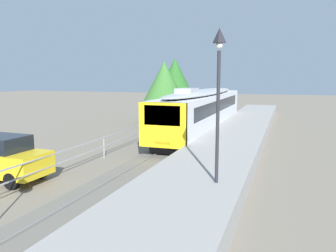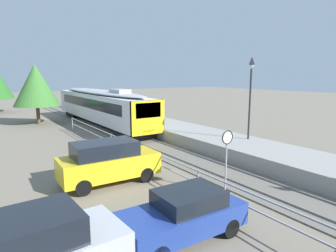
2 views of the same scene
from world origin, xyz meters
name	(u,v)px [view 2 (image 2 of 2)]	position (x,y,z in m)	size (l,w,h in m)	color
ground_plane	(110,148)	(-3.00, 22.00, 0.00)	(160.00, 160.00, 0.00)	slate
track_rails	(147,142)	(0.00, 22.00, 0.03)	(3.20, 60.00, 0.14)	#6B665B
commuter_train	(100,105)	(0.00, 31.42, 2.15)	(2.82, 19.63, 3.74)	silver
station_platform	(181,132)	(3.25, 22.00, 0.45)	(3.90, 60.00, 0.90)	#999691
platform_lamp_mid_platform	(251,82)	(4.25, 15.90, 4.62)	(0.34, 0.34, 5.35)	#232328
speed_limit_sign	(227,146)	(-1.94, 11.77, 2.12)	(0.61, 0.10, 2.81)	#9EA0A5
carpark_fence	(198,178)	(-3.30, 12.00, 0.91)	(0.06, 36.06, 1.25)	#9EA0A5
parked_hatchback_blue	(184,214)	(-5.54, 10.01, 0.79)	(4.03, 1.83, 1.53)	navy
parked_suv_yellow	(108,161)	(-5.65, 15.79, 1.06)	(4.65, 2.03, 2.04)	gold
tree_behind_station_far	(36,85)	(-5.13, 36.04, 4.06)	(4.59, 4.59, 6.22)	brown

